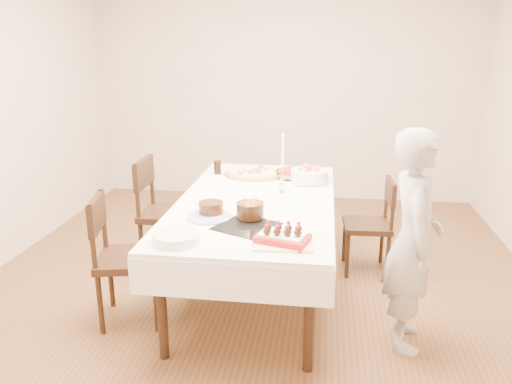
# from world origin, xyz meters

# --- Properties ---
(floor) EXTENTS (5.00, 5.00, 0.00)m
(floor) POSITION_xyz_m (0.00, 0.00, 0.00)
(floor) COLOR #57351D
(floor) RESTS_ON ground
(wall_back) EXTENTS (4.50, 0.04, 2.70)m
(wall_back) POSITION_xyz_m (0.00, 2.50, 1.35)
(wall_back) COLOR beige
(wall_back) RESTS_ON floor
(wall_front) EXTENTS (4.50, 0.04, 2.70)m
(wall_front) POSITION_xyz_m (0.00, -2.50, 1.35)
(wall_front) COLOR beige
(wall_front) RESTS_ON floor
(dining_table) EXTENTS (1.72, 2.38, 0.75)m
(dining_table) POSITION_xyz_m (0.00, -0.03, 0.38)
(dining_table) COLOR white
(dining_table) RESTS_ON floor
(chair_right_savory) EXTENTS (0.43, 0.43, 0.81)m
(chair_right_savory) POSITION_xyz_m (0.87, 0.46, 0.40)
(chair_right_savory) COLOR black
(chair_right_savory) RESTS_ON floor
(chair_left_savory) EXTENTS (0.49, 0.49, 0.95)m
(chair_left_savory) POSITION_xyz_m (-0.79, 0.32, 0.48)
(chair_left_savory) COLOR black
(chair_left_savory) RESTS_ON floor
(chair_left_dessert) EXTENTS (0.56, 0.56, 0.91)m
(chair_left_dessert) POSITION_xyz_m (-0.80, -0.55, 0.45)
(chair_left_dessert) COLOR black
(chair_left_dessert) RESTS_ON floor
(person) EXTENTS (0.36, 0.53, 1.41)m
(person) POSITION_xyz_m (1.05, -0.58, 0.70)
(person) COLOR #BAB3AF
(person) RESTS_ON floor
(pizza_white) EXTENTS (0.69, 0.69, 0.04)m
(pizza_white) POSITION_xyz_m (-0.11, 0.66, 0.77)
(pizza_white) COLOR beige
(pizza_white) RESTS_ON dining_table
(pizza_pepperoni) EXTENTS (0.52, 0.52, 0.04)m
(pizza_pepperoni) POSITION_xyz_m (0.24, 0.69, 0.77)
(pizza_pepperoni) COLOR red
(pizza_pepperoni) RESTS_ON dining_table
(red_placemat) EXTENTS (0.28, 0.28, 0.01)m
(red_placemat) POSITION_xyz_m (0.40, 0.59, 0.75)
(red_placemat) COLOR #B21E1E
(red_placemat) RESTS_ON dining_table
(pasta_bowl) EXTENTS (0.35, 0.35, 0.10)m
(pasta_bowl) POSITION_xyz_m (0.38, 0.50, 0.81)
(pasta_bowl) COLOR white
(pasta_bowl) RESTS_ON dining_table
(taper_candle) EXTENTS (0.09, 0.09, 0.40)m
(taper_candle) POSITION_xyz_m (0.14, 0.61, 0.95)
(taper_candle) COLOR white
(taper_candle) RESTS_ON dining_table
(shaker_pair) EXTENTS (0.11, 0.11, 0.10)m
(shaker_pair) POSITION_xyz_m (0.17, 0.18, 0.80)
(shaker_pair) COLOR white
(shaker_pair) RESTS_ON dining_table
(cola_glass) EXTENTS (0.07, 0.07, 0.12)m
(cola_glass) POSITION_xyz_m (-0.44, 0.66, 0.81)
(cola_glass) COLOR black
(cola_glass) RESTS_ON dining_table
(layer_cake) EXTENTS (0.22, 0.22, 0.09)m
(layer_cake) POSITION_xyz_m (-0.25, -0.40, 0.79)
(layer_cake) COLOR #311A0C
(layer_cake) RESTS_ON dining_table
(cake_board) EXTENTS (0.46, 0.46, 0.01)m
(cake_board) POSITION_xyz_m (0.02, -0.60, 0.75)
(cake_board) COLOR black
(cake_board) RESTS_ON dining_table
(birthday_cake) EXTENTS (0.23, 0.23, 0.17)m
(birthday_cake) POSITION_xyz_m (0.02, -0.46, 0.85)
(birthday_cake) COLOR #321C0D
(birthday_cake) RESTS_ON dining_table
(strawberry_box) EXTENTS (0.34, 0.27, 0.07)m
(strawberry_box) POSITION_xyz_m (0.27, -0.83, 0.79)
(strawberry_box) COLOR #B01514
(strawberry_box) RESTS_ON dining_table
(box_lid) EXTENTS (0.36, 0.25, 0.03)m
(box_lid) POSITION_xyz_m (0.28, -0.86, 0.75)
(box_lid) COLOR beige
(box_lid) RESTS_ON dining_table
(plate_stack) EXTENTS (0.34, 0.34, 0.06)m
(plate_stack) POSITION_xyz_m (-0.35, -0.90, 0.78)
(plate_stack) COLOR white
(plate_stack) RESTS_ON dining_table
(china_plate) EXTENTS (0.36, 0.36, 0.01)m
(china_plate) POSITION_xyz_m (-0.25, -0.46, 0.76)
(china_plate) COLOR white
(china_plate) RESTS_ON dining_table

